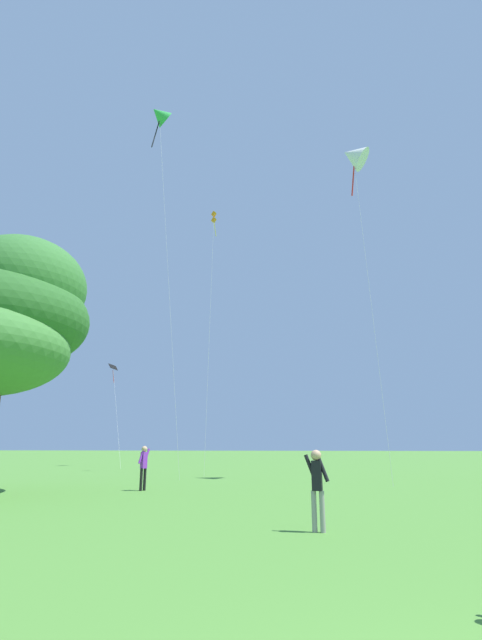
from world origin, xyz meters
TOP-DOWN VIEW (x-y plane):
  - kite_black_large at (-21.27, 40.69)m, footprint 4.21×6.05m
  - kite_white_distant at (1.35, 25.16)m, footprint 2.24×5.07m
  - kite_green_small at (-13.00, 27.53)m, footprint 4.94×5.25m
  - kite_orange_box at (-9.44, 31.75)m, footprint 0.81×4.65m
  - person_child_small at (-9.00, 17.21)m, footprint 0.38×0.53m
  - person_foreground_watcher at (-1.76, 8.47)m, footprint 0.55×0.23m

SIDE VIEW (x-z plane):
  - person_foreground_watcher at x=-1.76m, z-range 0.17..1.88m
  - person_child_small at x=-9.00m, z-range 0.18..1.97m
  - kite_black_large at x=-21.27m, z-range 3.87..13.59m
  - kite_orange_box at x=-9.44m, z-range 9.24..29.78m
  - kite_white_distant at x=1.35m, z-range 9.53..30.76m
  - kite_green_small at x=-13.00m, z-range 13.01..40.98m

